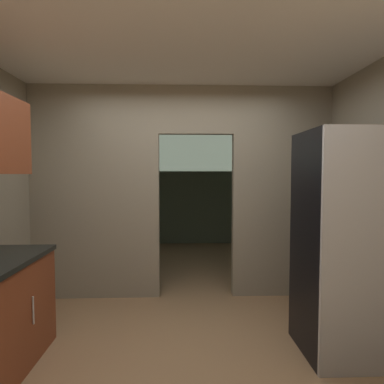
% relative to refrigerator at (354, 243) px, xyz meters
% --- Properties ---
extents(ground, '(20.00, 20.00, 0.00)m').
position_rel_refrigerator_xyz_m(ground, '(-1.44, -0.19, -0.94)').
color(ground, '#93704C').
extents(kitchen_overhead_slab, '(4.08, 7.12, 0.06)m').
position_rel_refrigerator_xyz_m(kitchen_overhead_slab, '(-1.44, 0.28, 1.69)').
color(kitchen_overhead_slab, silver).
extents(kitchen_partition, '(3.68, 0.12, 2.60)m').
position_rel_refrigerator_xyz_m(kitchen_partition, '(-1.49, 1.37, 0.43)').
color(kitchen_partition, gray).
rests_on(kitchen_partition, ground).
extents(adjoining_room_shell, '(3.68, 3.20, 2.60)m').
position_rel_refrigerator_xyz_m(adjoining_room_shell, '(-1.44, 3.53, 0.36)').
color(adjoining_room_shell, slate).
rests_on(adjoining_room_shell, ground).
extents(refrigerator, '(0.86, 0.72, 1.89)m').
position_rel_refrigerator_xyz_m(refrigerator, '(0.00, 0.00, 0.00)').
color(refrigerator, black).
rests_on(refrigerator, ground).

